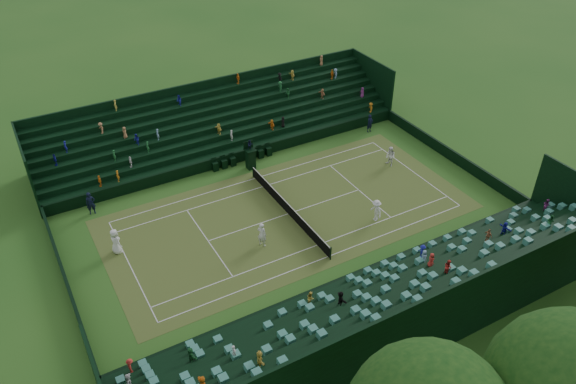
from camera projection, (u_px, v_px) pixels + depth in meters
name	position (u px, v px, depth m)	size (l,w,h in m)	color
ground	(288.00, 214.00, 41.70)	(160.00, 160.00, 0.00)	#28601E
court_surface	(288.00, 214.00, 41.70)	(12.97, 26.77, 0.01)	#417527
perimeter_wall_north	(450.00, 154.00, 47.81)	(17.17, 0.20, 1.00)	black
perimeter_wall_south	(67.00, 283.00, 35.02)	(17.17, 0.20, 1.00)	black
perimeter_wall_east	(354.00, 278.00, 35.35)	(0.20, 31.77, 1.00)	black
perimeter_wall_west	(239.00, 157.00, 47.48)	(0.20, 31.77, 1.00)	black
north_grandstand	(398.00, 310.00, 31.76)	(6.60, 32.00, 4.90)	black
south_grandstand	(218.00, 125.00, 49.87)	(6.60, 32.00, 4.90)	black
tennis_net	(288.00, 208.00, 41.40)	(11.67, 0.10, 1.06)	black
umpire_chair	(250.00, 156.00, 46.31)	(0.85, 0.85, 2.67)	black
courtside_chairs	(242.00, 158.00, 47.44)	(0.50, 5.47, 1.09)	black
player_near_west	(115.00, 241.00, 37.62)	(0.93, 0.61, 1.91)	white
player_near_east	(262.00, 234.00, 38.24)	(0.69, 0.45, 1.89)	white
player_far_west	(390.00, 156.00, 46.80)	(0.84, 0.66, 1.74)	white
player_far_east	(376.00, 211.00, 40.60)	(1.13, 0.65, 1.75)	white
line_judge_north	(370.00, 123.00, 51.65)	(0.62, 0.41, 1.71)	black
line_judge_south	(91.00, 203.00, 41.27)	(0.66, 0.44, 1.82)	black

